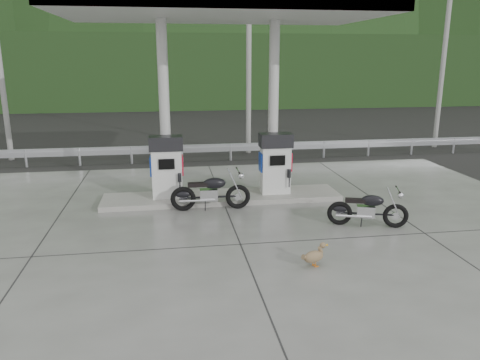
{
  "coord_description": "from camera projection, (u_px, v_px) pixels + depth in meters",
  "views": [
    {
      "loc": [
        -1.53,
        -10.76,
        4.11
      ],
      "look_at": [
        0.3,
        1.0,
        1.0
      ],
      "focal_mm": 35.0,
      "sensor_mm": 36.0,
      "label": 1
    }
  ],
  "objects": [
    {
      "name": "guardrail",
      "position": [
        206.0,
        144.0,
        19.02
      ],
      "size": [
        26.0,
        0.16,
        1.42
      ],
      "primitive_type": null,
      "color": "#A9ABB1",
      "rests_on": "ground"
    },
    {
      "name": "motorcycle_right",
      "position": [
        368.0,
        209.0,
        11.64
      ],
      "size": [
        1.94,
        1.12,
        0.88
      ],
      "primitive_type": null,
      "rotation": [
        0.0,
        0.0,
        -0.31
      ],
      "color": "black",
      "rests_on": "forecourt_apron"
    },
    {
      "name": "forested_hills",
      "position": [
        177.0,
        87.0,
        68.91
      ],
      "size": [
        100.0,
        40.0,
        140.0
      ],
      "primitive_type": null,
      "color": "black",
      "rests_on": "ground"
    },
    {
      "name": "pump_island",
      "position": [
        222.0,
        197.0,
        13.92
      ],
      "size": [
        7.0,
        1.4,
        0.15
      ],
      "primitive_type": "cube",
      "color": "gray",
      "rests_on": "forecourt_apron"
    },
    {
      "name": "canopy_roof",
      "position": [
        220.0,
        10.0,
        12.58
      ],
      "size": [
        8.5,
        5.0,
        0.4
      ],
      "primitive_type": "cube",
      "color": "silver",
      "rests_on": "canopy_column_left"
    },
    {
      "name": "utility_pole_b",
      "position": [
        249.0,
        61.0,
        19.92
      ],
      "size": [
        0.22,
        0.22,
        8.0
      ],
      "primitive_type": "cylinder",
      "color": "gray",
      "rests_on": "ground"
    },
    {
      "name": "road",
      "position": [
        200.0,
        146.0,
        22.54
      ],
      "size": [
        60.0,
        7.0,
        0.01
      ],
      "primitive_type": "cube",
      "color": "black",
      "rests_on": "ground"
    },
    {
      "name": "duck",
      "position": [
        314.0,
        257.0,
        9.43
      ],
      "size": [
        0.58,
        0.35,
        0.41
      ],
      "primitive_type": null,
      "rotation": [
        0.0,
        0.0,
        0.36
      ],
      "color": "brown",
      "rests_on": "forecourt_apron"
    },
    {
      "name": "gas_pump_left",
      "position": [
        167.0,
        167.0,
        13.43
      ],
      "size": [
        0.95,
        0.55,
        1.8
      ],
      "primitive_type": null,
      "color": "silver",
      "rests_on": "pump_island"
    },
    {
      "name": "utility_pole_c",
      "position": [
        443.0,
        60.0,
        21.25
      ],
      "size": [
        0.22,
        0.22,
        8.0
      ],
      "primitive_type": "cylinder",
      "color": "gray",
      "rests_on": "ground"
    },
    {
      "name": "forecourt_apron",
      "position": [
        234.0,
        229.0,
        11.55
      ],
      "size": [
        18.0,
        14.0,
        0.02
      ],
      "primitive_type": "cube",
      "color": "slate",
      "rests_on": "ground"
    },
    {
      "name": "canopy_column_left",
      "position": [
        164.0,
        110.0,
        13.41
      ],
      "size": [
        0.3,
        0.3,
        5.0
      ],
      "primitive_type": "cylinder",
      "color": "silver",
      "rests_on": "pump_island"
    },
    {
      "name": "tree_band",
      "position": [
        184.0,
        71.0,
        39.47
      ],
      "size": [
        80.0,
        6.0,
        6.0
      ],
      "primitive_type": "cube",
      "color": "black",
      "rests_on": "ground"
    },
    {
      "name": "ground",
      "position": [
        234.0,
        230.0,
        11.55
      ],
      "size": [
        160.0,
        160.0,
        0.0
      ],
      "primitive_type": "plane",
      "color": "black",
      "rests_on": "ground"
    },
    {
      "name": "gas_pump_right",
      "position": [
        275.0,
        163.0,
        13.91
      ],
      "size": [
        0.95,
        0.55,
        1.8
      ],
      "primitive_type": null,
      "color": "silver",
      "rests_on": "pump_island"
    },
    {
      "name": "motorcycle_left",
      "position": [
        211.0,
        192.0,
        12.92
      ],
      "size": [
        2.08,
        0.7,
        0.98
      ],
      "primitive_type": null,
      "rotation": [
        0.0,
        0.0,
        -0.02
      ],
      "color": "black",
      "rests_on": "forecourt_apron"
    },
    {
      "name": "canopy_column_right",
      "position": [
        273.0,
        108.0,
        13.88
      ],
      "size": [
        0.3,
        0.3,
        5.0
      ],
      "primitive_type": "cylinder",
      "color": "silver",
      "rests_on": "pump_island"
    }
  ]
}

